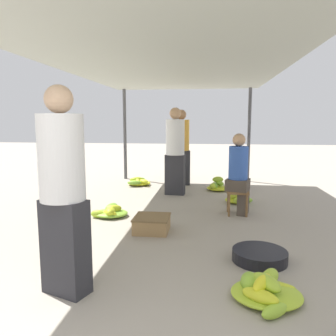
% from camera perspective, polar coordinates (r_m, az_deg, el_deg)
% --- Properties ---
extents(canopy_post_back_left, '(0.08, 0.08, 2.29)m').
position_cam_1_polar(canopy_post_back_left, '(8.51, -7.51, 5.77)').
color(canopy_post_back_left, '#4C4C51').
rests_on(canopy_post_back_left, ground).
extents(canopy_post_back_right, '(0.08, 0.08, 2.29)m').
position_cam_1_polar(canopy_post_back_right, '(8.29, 13.91, 5.55)').
color(canopy_post_back_right, '#4C4C51').
rests_on(canopy_post_back_right, ground).
extents(canopy_tarp, '(3.52, 6.48, 0.04)m').
position_cam_1_polar(canopy_tarp, '(5.29, 0.66, 17.12)').
color(canopy_tarp, '#9EA399').
rests_on(canopy_tarp, canopy_post_front_left).
extents(vendor_foreground, '(0.48, 0.48, 1.77)m').
position_cam_1_polar(vendor_foreground, '(2.88, -17.84, -3.46)').
color(vendor_foreground, '#2D2D33').
rests_on(vendor_foreground, ground).
extents(stool, '(0.34, 0.34, 0.39)m').
position_cam_1_polar(stool, '(5.35, 11.99, -4.60)').
color(stool, brown).
rests_on(stool, ground).
extents(vendor_seated, '(0.42, 0.42, 1.29)m').
position_cam_1_polar(vendor_seated, '(5.29, 12.29, -0.87)').
color(vendor_seated, '#4C4238').
rests_on(vendor_seated, ground).
extents(basin_black, '(0.58, 0.58, 0.12)m').
position_cam_1_polar(basin_black, '(3.74, 15.66, -14.49)').
color(basin_black, black).
rests_on(basin_black, ground).
extents(banana_pile_left_0, '(0.56, 0.47, 0.19)m').
position_cam_1_polar(banana_pile_left_0, '(5.24, -10.02, -7.56)').
color(banana_pile_left_0, '#78B437').
rests_on(banana_pile_left_0, ground).
extents(banana_pile_left_1, '(0.54, 0.68, 0.20)m').
position_cam_1_polar(banana_pile_left_1, '(7.70, -5.13, -2.43)').
color(banana_pile_left_1, yellow).
rests_on(banana_pile_left_1, ground).
extents(banana_pile_right_0, '(0.49, 0.48, 0.21)m').
position_cam_1_polar(banana_pile_right_0, '(6.13, 12.20, -5.28)').
color(banana_pile_right_0, '#83B935').
rests_on(banana_pile_right_0, ground).
extents(banana_pile_right_1, '(0.59, 0.77, 0.22)m').
position_cam_1_polar(banana_pile_right_1, '(3.04, 16.61, -19.67)').
color(banana_pile_right_1, yellow).
rests_on(banana_pile_right_1, ground).
extents(banana_pile_right_2, '(0.51, 0.47, 0.30)m').
position_cam_1_polar(banana_pile_right_2, '(7.15, 8.62, -3.17)').
color(banana_pile_right_2, '#79B536').
rests_on(banana_pile_right_2, ground).
extents(crate_near, '(0.47, 0.47, 0.21)m').
position_cam_1_polar(crate_near, '(4.50, -2.82, -9.68)').
color(crate_near, '#9E7A4C').
rests_on(crate_near, ground).
extents(shopper_walking_mid, '(0.46, 0.46, 1.75)m').
position_cam_1_polar(shopper_walking_mid, '(7.62, 2.29, 3.80)').
color(shopper_walking_mid, '#2D2D33').
rests_on(shopper_walking_mid, ground).
extents(shopper_walking_far, '(0.41, 0.41, 1.75)m').
position_cam_1_polar(shopper_walking_far, '(6.59, 1.26, 3.15)').
color(shopper_walking_far, '#2D2D33').
rests_on(shopper_walking_far, ground).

